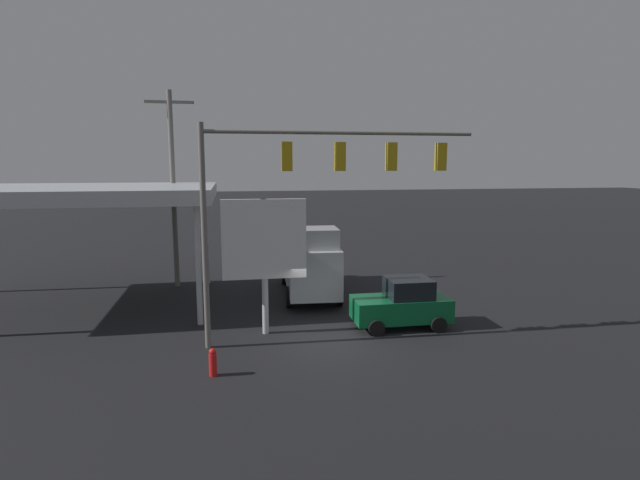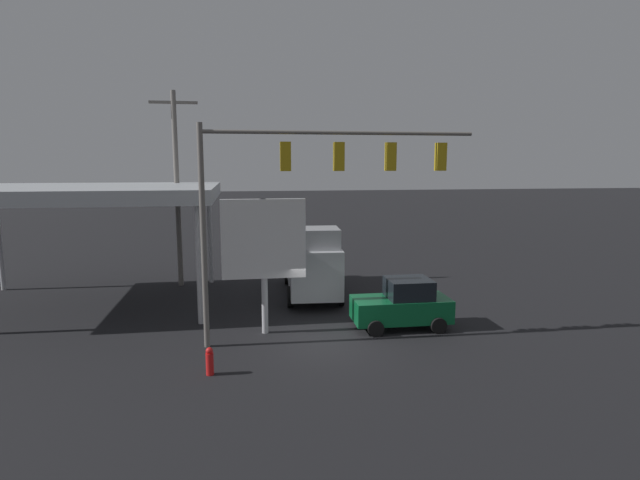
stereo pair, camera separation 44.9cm
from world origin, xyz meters
TOP-DOWN VIEW (x-y plane):
  - ground_plane at (0.00, 0.00)m, footprint 200.00×200.00m
  - traffic_signal_assembly at (0.56, -0.18)m, footprint 9.71×0.43m
  - utility_pole at (6.33, -9.58)m, footprint 2.40×0.26m
  - gas_station_canopy at (10.01, -6.44)m, footprint 11.68×8.39m
  - price_sign at (2.24, -1.31)m, footprint 3.14×0.27m
  - delivery_truck at (-0.31, -6.58)m, footprint 2.87×6.92m
  - hatchback_crossing at (-3.16, -1.09)m, footprint 3.82×2.00m
  - fire_hydrant at (4.11, 2.30)m, footprint 0.24×0.24m

SIDE VIEW (x-z plane):
  - ground_plane at x=0.00m, z-range 0.00..0.00m
  - fire_hydrant at x=4.11m, z-range 0.00..0.88m
  - hatchback_crossing at x=-3.16m, z-range -0.04..1.93m
  - delivery_truck at x=-0.31m, z-range -0.10..3.48m
  - price_sign at x=2.24m, z-range 0.96..6.11m
  - gas_station_canopy at x=10.01m, z-range 2.37..7.81m
  - utility_pole at x=6.33m, z-range 0.29..10.38m
  - traffic_signal_assembly at x=0.56m, z-range 2.09..9.89m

